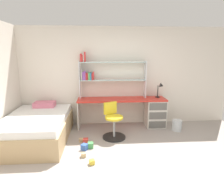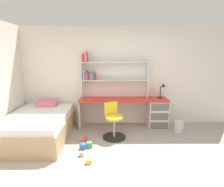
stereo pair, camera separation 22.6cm
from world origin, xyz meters
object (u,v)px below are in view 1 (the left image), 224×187
desk_lamp (161,88)px  toy_block_red_0 (86,141)px  bed_platform (37,128)px  toy_block_yellow_2 (92,162)px  toy_block_natural_5 (81,140)px  swivel_chair (113,124)px  toy_block_blue_1 (84,147)px  bookshelf_hutch (103,73)px  toy_block_natural_3 (83,155)px  desk (145,110)px  waste_bin (177,125)px  toy_block_green_4 (90,145)px

desk_lamp → toy_block_red_0: 2.32m
desk_lamp → bed_platform: desk_lamp is taller
toy_block_yellow_2 → toy_block_natural_5: 0.91m
swivel_chair → toy_block_blue_1: bearing=-138.5°
bookshelf_hutch → toy_block_natural_3: bearing=-104.4°
desk → toy_block_natural_5: desk is taller
swivel_chair → toy_block_red_0: swivel_chair is taller
waste_bin → bookshelf_hutch: bearing=164.7°
toy_block_blue_1 → toy_block_green_4: (0.12, 0.07, -0.00)m
bed_platform → toy_block_natural_5: bed_platform is taller
toy_block_red_0 → toy_block_yellow_2: size_ratio=1.28×
bed_platform → toy_block_natural_5: size_ratio=23.54×
toy_block_natural_5 → toy_block_blue_1: bearing=-74.6°
toy_block_yellow_2 → toy_block_green_4: 0.60m
desk_lamp → toy_block_green_4: 2.32m
desk_lamp → toy_block_natural_5: desk_lamp is taller
bookshelf_hutch → toy_block_red_0: bearing=-111.3°
desk → toy_block_red_0: 1.78m
desk → bed_platform: size_ratio=1.18×
toy_block_natural_5 → bed_platform: bearing=170.5°
desk_lamp → swivel_chair: desk_lamp is taller
toy_block_blue_1 → toy_block_natural_5: (-0.10, 0.35, -0.02)m
swivel_chair → waste_bin: size_ratio=2.99×
desk_lamp → toy_block_natural_5: bearing=-155.9°
waste_bin → toy_block_blue_1: waste_bin is taller
bed_platform → toy_block_green_4: bearing=-20.4°
desk → toy_block_natural_3: size_ratio=28.85×
desk → bed_platform: bearing=-165.2°
toy_block_yellow_2 → toy_block_natural_3: toy_block_yellow_2 is taller
toy_block_natural_5 → toy_block_yellow_2: bearing=-73.5°
toy_block_yellow_2 → toy_block_natural_3: (-0.16, 0.25, -0.00)m
bed_platform → toy_block_red_0: 1.11m
toy_block_blue_1 → toy_block_yellow_2: toy_block_blue_1 is taller
desk_lamp → toy_block_blue_1: 2.45m
toy_block_yellow_2 → desk: bearing=52.2°
toy_block_red_0 → toy_block_natural_3: toy_block_red_0 is taller
waste_bin → toy_block_yellow_2: waste_bin is taller
toy_block_blue_1 → toy_block_green_4: 0.14m
bookshelf_hutch → toy_block_blue_1: bearing=-107.2°
bookshelf_hutch → waste_bin: 2.25m
desk_lamp → bed_platform: size_ratio=0.20×
toy_block_red_0 → toy_block_blue_1: size_ratio=0.92×
toy_block_natural_5 → toy_block_red_0: bearing=-33.8°
bed_platform → toy_block_green_4: (1.17, -0.43, -0.23)m
waste_bin → desk: bearing=154.0°
swivel_chair → bed_platform: (-1.67, -0.04, -0.03)m
desk → toy_block_green_4: bearing=-141.1°
waste_bin → toy_block_natural_5: size_ratio=3.31×
toy_block_yellow_2 → toy_block_blue_1: bearing=107.3°
bookshelf_hutch → toy_block_natural_3: bookshelf_hutch is taller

